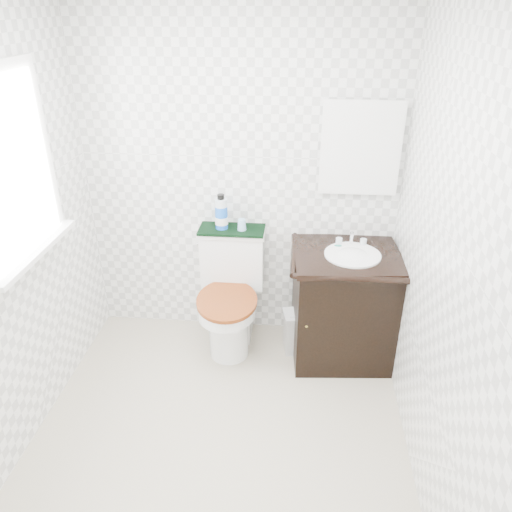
% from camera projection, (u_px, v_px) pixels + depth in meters
% --- Properties ---
extents(floor, '(2.40, 2.40, 0.00)m').
position_uv_depth(floor, '(218.00, 441.00, 2.93)').
color(floor, beige).
rests_on(floor, ground).
extents(wall_back, '(2.40, 0.00, 2.40)m').
position_uv_depth(wall_back, '(240.00, 180.00, 3.44)').
color(wall_back, white).
rests_on(wall_back, ground).
extents(wall_front, '(2.40, 0.00, 2.40)m').
position_uv_depth(wall_front, '(130.00, 473.00, 1.32)').
color(wall_front, white).
rests_on(wall_front, ground).
extents(wall_right, '(0.00, 2.40, 2.40)m').
position_uv_depth(wall_right, '(446.00, 272.00, 2.29)').
color(wall_right, white).
rests_on(wall_right, ground).
extents(window, '(0.02, 0.70, 0.90)m').
position_uv_depth(window, '(7.00, 169.00, 2.53)').
color(window, white).
rests_on(window, wall_left).
extents(mirror, '(0.50, 0.02, 0.60)m').
position_uv_depth(mirror, '(361.00, 149.00, 3.24)').
color(mirror, silver).
rests_on(mirror, wall_back).
extents(toilet, '(0.47, 0.66, 0.87)m').
position_uv_depth(toilet, '(231.00, 299.00, 3.62)').
color(toilet, white).
rests_on(toilet, floor).
extents(vanity, '(0.76, 0.66, 0.92)m').
position_uv_depth(vanity, '(343.00, 303.00, 3.47)').
color(vanity, black).
rests_on(vanity, floor).
extents(trash_bin, '(0.25, 0.22, 0.32)m').
position_uv_depth(trash_bin, '(299.00, 331.00, 3.63)').
color(trash_bin, silver).
rests_on(trash_bin, floor).
extents(towel, '(0.46, 0.22, 0.02)m').
position_uv_depth(towel, '(232.00, 230.00, 3.50)').
color(towel, black).
rests_on(towel, toilet).
extents(mouthwash_bottle, '(0.09, 0.09, 0.25)m').
position_uv_depth(mouthwash_bottle, '(221.00, 213.00, 3.45)').
color(mouthwash_bottle, blue).
rests_on(mouthwash_bottle, towel).
extents(cup, '(0.06, 0.06, 0.08)m').
position_uv_depth(cup, '(242.00, 225.00, 3.46)').
color(cup, '#90C1EC').
rests_on(cup, towel).
extents(soap_bar, '(0.07, 0.04, 0.02)m').
position_uv_depth(soap_bar, '(338.00, 246.00, 3.37)').
color(soap_bar, '#176E5F').
rests_on(soap_bar, vanity).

